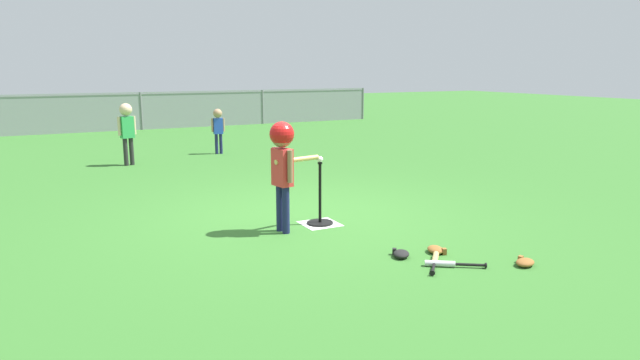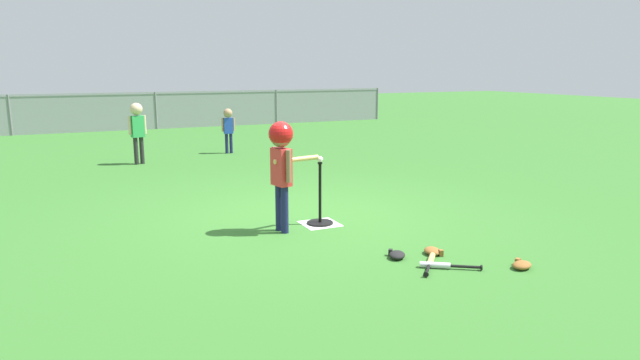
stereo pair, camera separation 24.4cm
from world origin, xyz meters
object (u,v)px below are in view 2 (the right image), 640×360
baseball_on_tee (320,159)px  batter_child (282,154)px  glove_by_plate (433,251)px  glove_tossed_aside (522,265)px  batting_tee (320,214)px  fielder_deep_left (228,125)px  fielder_deep_center (137,125)px  spare_bat_wood (430,262)px  glove_near_bats (397,255)px  spare_bat_silver (442,265)px

baseball_on_tee → batter_child: 0.55m
glove_by_plate → glove_tossed_aside: bearing=-53.1°
batting_tee → glove_by_plate: batting_tee is taller
batting_tee → glove_by_plate: size_ratio=2.91×
baseball_on_tee → fielder_deep_left: 6.11m
batting_tee → fielder_deep_left: (0.61, 6.08, 0.51)m
glove_tossed_aside → baseball_on_tee: bearing=116.1°
glove_by_plate → batter_child: bearing=127.8°
glove_tossed_aside → fielder_deep_center: bearing=108.0°
spare_bat_wood → glove_by_plate: 0.32m
fielder_deep_center → glove_near_bats: 7.12m
fielder_deep_center → glove_tossed_aside: 8.09m
batter_child → spare_bat_silver: (0.92, -1.79, -0.89)m
batting_tee → baseball_on_tee: 0.67m
baseball_on_tee → glove_near_bats: 1.66m
glove_tossed_aside → glove_by_plate: bearing=126.9°
batting_tee → baseball_on_tee: baseball_on_tee is taller
batter_child → glove_by_plate: size_ratio=4.90×
baseball_on_tee → glove_by_plate: baseball_on_tee is taller
fielder_deep_center → spare_bat_wood: bearing=-76.2°
baseball_on_tee → glove_near_bats: bearing=-83.5°
fielder_deep_left → glove_tossed_aside: size_ratio=3.80×
batting_tee → baseball_on_tee: (-0.00, 0.00, 0.67)m
baseball_on_tee → spare_bat_wood: bearing=-78.5°
baseball_on_tee → spare_bat_silver: size_ratio=0.14×
fielder_deep_center → glove_by_plate: size_ratio=4.60×
baseball_on_tee → fielder_deep_left: size_ratio=0.07×
batting_tee → baseball_on_tee: bearing=180.0°
baseball_on_tee → glove_near_bats: size_ratio=0.27×
baseball_on_tee → glove_tossed_aside: bearing=-63.9°
baseball_on_tee → glove_tossed_aside: size_ratio=0.28×
fielder_deep_center → fielder_deep_left: bearing=17.5°
fielder_deep_center → spare_bat_silver: 7.59m
batting_tee → batter_child: (-0.53, -0.10, 0.79)m
batting_tee → glove_near_bats: batting_tee is taller
fielder_deep_center → batting_tee: bearing=-75.5°
spare_bat_wood → glove_near_bats: (-0.19, 0.30, 0.01)m
baseball_on_tee → fielder_deep_left: fielder_deep_left is taller
batter_child → fielder_deep_left: batter_child is taller
batter_child → spare_bat_wood: 2.08m
baseball_on_tee → glove_tossed_aside: (1.09, -2.21, -0.77)m
fielder_deep_left → spare_bat_silver: fielder_deep_left is taller
batter_child → fielder_deep_left: size_ratio=1.29×
batter_child → batting_tee: bearing=10.9°
baseball_on_tee → glove_near_bats: baseball_on_tee is taller
spare_bat_silver → glove_tossed_aside: glove_tossed_aside is taller
spare_bat_silver → glove_tossed_aside: bearing=-24.9°
spare_bat_silver → spare_bat_wood: size_ratio=1.14×
spare_bat_wood → glove_near_bats: glove_near_bats is taller
batter_child → spare_bat_wood: bearing=-61.7°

